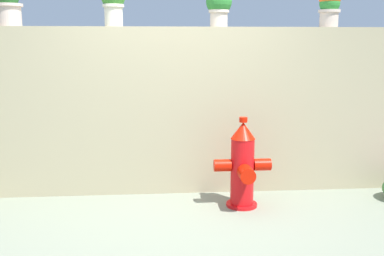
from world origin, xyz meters
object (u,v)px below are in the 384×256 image
at_px(potted_plant_4, 329,7).
at_px(potted_plant_2, 113,1).
at_px(fire_hydrant, 243,167).
at_px(potted_plant_3, 219,3).
at_px(potted_plant_1, 9,5).

bearing_deg(potted_plant_4, potted_plant_2, -179.75).
bearing_deg(fire_hydrant, potted_plant_3, 104.43).
bearing_deg(potted_plant_2, potted_plant_4, 0.25).
xyz_separation_m(potted_plant_3, potted_plant_4, (1.24, -0.01, -0.04)).
bearing_deg(potted_plant_3, fire_hydrant, -75.57).
distance_m(potted_plant_3, potted_plant_4, 1.24).
relative_size(potted_plant_2, potted_plant_4, 1.17).
xyz_separation_m(potted_plant_2, potted_plant_3, (1.14, 0.02, -0.02)).
height_order(potted_plant_3, fire_hydrant, potted_plant_3).
height_order(potted_plant_2, potted_plant_3, potted_plant_2).
distance_m(potted_plant_1, potted_plant_4, 3.47).
bearing_deg(potted_plant_1, potted_plant_2, -0.02).
xyz_separation_m(potted_plant_1, potted_plant_3, (2.23, 0.02, 0.04)).
height_order(potted_plant_3, potted_plant_4, potted_plant_3).
relative_size(potted_plant_2, potted_plant_3, 1.06).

